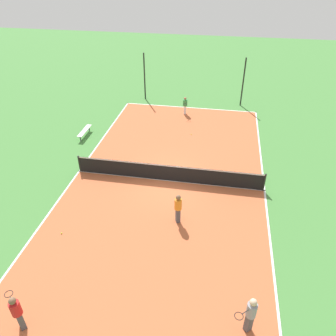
% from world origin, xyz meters
% --- Properties ---
extents(ground_plane, '(80.00, 80.00, 0.00)m').
position_xyz_m(ground_plane, '(0.00, 0.00, 0.00)').
color(ground_plane, '#47843D').
extents(court_surface, '(11.22, 21.88, 0.02)m').
position_xyz_m(court_surface, '(0.00, 0.00, 0.01)').
color(court_surface, '#C66038').
rests_on(court_surface, ground_plane).
extents(tennis_net, '(11.02, 0.10, 1.11)m').
position_xyz_m(tennis_net, '(0.00, 0.00, 0.58)').
color(tennis_net, black).
rests_on(tennis_net, court_surface).
extents(bench, '(0.36, 1.95, 0.45)m').
position_xyz_m(bench, '(-6.96, 4.45, 0.39)').
color(bench, silver).
rests_on(bench, ground_plane).
extents(player_far_green, '(0.45, 0.97, 1.45)m').
position_xyz_m(player_far_green, '(-0.27, 9.51, 0.84)').
color(player_far_green, white).
rests_on(player_far_green, court_surface).
extents(player_center_orange, '(0.47, 0.47, 1.65)m').
position_xyz_m(player_center_orange, '(1.09, -3.36, 0.96)').
color(player_center_orange, '#4C4C51').
rests_on(player_center_orange, court_surface).
extents(player_coach_red, '(0.93, 0.86, 1.68)m').
position_xyz_m(player_coach_red, '(-3.57, -9.80, 0.99)').
color(player_coach_red, '#4C4C51').
rests_on(player_coach_red, court_surface).
extents(player_baseline_gray, '(0.92, 0.87, 1.71)m').
position_xyz_m(player_baseline_gray, '(4.38, -8.48, 1.01)').
color(player_baseline_gray, '#4C4C51').
rests_on(player_baseline_gray, court_surface).
extents(tennis_ball_midcourt, '(0.07, 0.07, 0.07)m').
position_xyz_m(tennis_ball_midcourt, '(0.68, 5.94, 0.06)').
color(tennis_ball_midcourt, '#CCE033').
rests_on(tennis_ball_midcourt, court_surface).
extents(tennis_ball_near_net, '(0.07, 0.07, 0.07)m').
position_xyz_m(tennis_ball_near_net, '(-4.26, -5.19, 0.06)').
color(tennis_ball_near_net, '#CCE033').
rests_on(tennis_ball_near_net, court_surface).
extents(fence_post_back_left, '(0.12, 0.12, 4.11)m').
position_xyz_m(fence_post_back_left, '(-4.27, 12.23, 2.06)').
color(fence_post_back_left, black).
rests_on(fence_post_back_left, ground_plane).
extents(fence_post_back_right, '(0.12, 0.12, 4.11)m').
position_xyz_m(fence_post_back_right, '(4.27, 12.23, 2.06)').
color(fence_post_back_right, black).
rests_on(fence_post_back_right, ground_plane).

